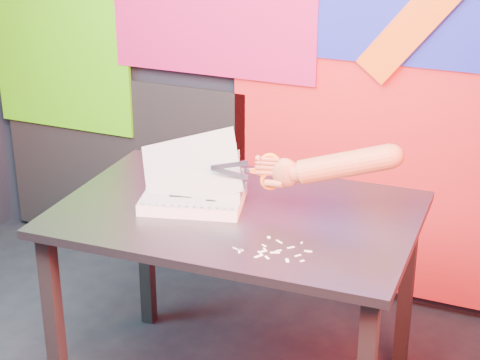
% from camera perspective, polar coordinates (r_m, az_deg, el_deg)
% --- Properties ---
extents(room, '(3.01, 3.01, 2.71)m').
position_cam_1_polar(room, '(2.10, -12.88, 7.73)').
color(room, black).
rests_on(room, ground).
extents(backdrop, '(2.88, 0.05, 2.08)m').
position_cam_1_polar(backdrop, '(3.43, 2.87, 7.09)').
color(backdrop, red).
rests_on(backdrop, ground).
extents(work_table, '(1.22, 0.84, 0.75)m').
position_cam_1_polar(work_table, '(2.71, -0.22, -3.92)').
color(work_table, black).
rests_on(work_table, ground).
extents(printout_stack, '(0.41, 0.33, 0.26)m').
position_cam_1_polar(printout_stack, '(2.71, -3.34, -1.21)').
color(printout_stack, white).
rests_on(printout_stack, work_table).
extents(scissors, '(0.23, 0.06, 0.13)m').
position_cam_1_polar(scissors, '(2.62, 1.80, 0.62)').
color(scissors, silver).
rests_on(scissors, printout_stack).
extents(hand_forearm, '(0.45, 0.15, 0.17)m').
position_cam_1_polar(hand_forearm, '(2.59, 6.77, 1.02)').
color(hand_forearm, '#974B3B').
rests_on(hand_forearm, work_table).
extents(paper_clippings, '(0.23, 0.15, 0.00)m').
position_cam_1_polar(paper_clippings, '(2.41, 2.30, -5.08)').
color(paper_clippings, silver).
rests_on(paper_clippings, work_table).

